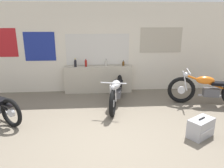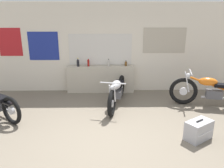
# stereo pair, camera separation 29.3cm
# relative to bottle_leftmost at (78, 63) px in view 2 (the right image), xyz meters

# --- Properties ---
(ground_plane) EXTENTS (24.00, 24.00, 0.00)m
(ground_plane) POSITION_rel_bottle_leftmost_xyz_m (0.94, -3.14, -0.98)
(ground_plane) COLOR #706656
(wall_back) EXTENTS (10.00, 0.07, 2.80)m
(wall_back) POSITION_rel_bottle_leftmost_xyz_m (0.93, 0.20, 0.42)
(wall_back) COLOR beige
(wall_back) RESTS_ON ground_plane
(sill_counter) EXTENTS (2.14, 0.28, 0.86)m
(sill_counter) POSITION_rel_bottle_leftmost_xyz_m (0.70, 0.02, -0.55)
(sill_counter) COLOR #B7AD99
(sill_counter) RESTS_ON ground_plane
(bottle_leftmost) EXTENTS (0.08, 0.08, 0.26)m
(bottle_leftmost) POSITION_rel_bottle_leftmost_xyz_m (0.00, 0.00, 0.00)
(bottle_leftmost) COLOR black
(bottle_leftmost) RESTS_ON sill_counter
(bottle_left_center) EXTENTS (0.07, 0.07, 0.27)m
(bottle_left_center) POSITION_rel_bottle_leftmost_xyz_m (0.33, 0.00, 0.00)
(bottle_left_center) COLOR maroon
(bottle_left_center) RESTS_ON sill_counter
(bottle_center) EXTENTS (0.07, 0.07, 0.22)m
(bottle_center) POSITION_rel_bottle_leftmost_xyz_m (0.96, 0.05, -0.02)
(bottle_center) COLOR #B7B2A8
(bottle_center) RESTS_ON sill_counter
(bottle_right_center) EXTENTS (0.07, 0.07, 0.18)m
(bottle_right_center) POSITION_rel_bottle_leftmost_xyz_m (1.51, 0.04, -0.04)
(bottle_right_center) COLOR #5B3814
(bottle_right_center) RESTS_ON sill_counter
(motorcycle_silver) EXTENTS (0.72, 2.09, 0.83)m
(motorcycle_silver) POSITION_rel_bottle_leftmost_xyz_m (1.19, -1.12, -0.58)
(motorcycle_silver) COLOR black
(motorcycle_silver) RESTS_ON ground_plane
(motorcycle_orange) EXTENTS (2.16, 0.78, 0.95)m
(motorcycle_orange) POSITION_rel_bottle_leftmost_xyz_m (3.74, -1.25, -0.54)
(motorcycle_orange) COLOR black
(motorcycle_orange) RESTS_ON ground_plane
(hard_case_silver) EXTENTS (0.63, 0.56, 0.42)m
(hard_case_silver) POSITION_rel_bottle_leftmost_xyz_m (2.75, -2.92, -0.78)
(hard_case_silver) COLOR #9E9EA3
(hard_case_silver) RESTS_ON ground_plane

